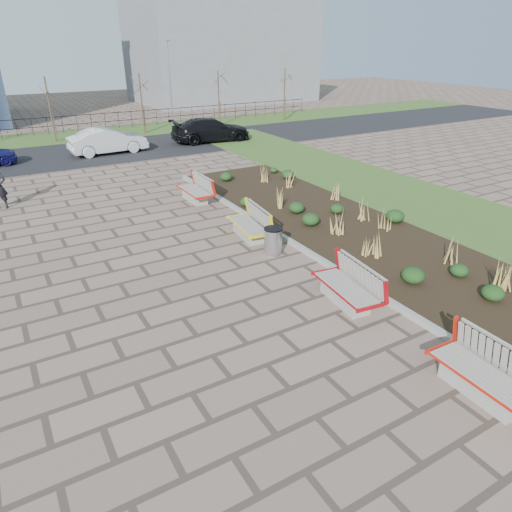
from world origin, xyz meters
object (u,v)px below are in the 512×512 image
litter_bin (273,241)px  bench_a (484,373)px  bench_b (346,285)px  car_black (211,130)px  bench_d (194,189)px  lamp_east (170,88)px  bench_c (248,223)px  car_silver (108,141)px

litter_bin → bench_a: bearing=-90.0°
bench_b → car_black: bearing=80.6°
bench_a → car_black: 24.88m
bench_d → lamp_east: lamp_east is taller
bench_a → bench_c: size_ratio=1.00×
bench_c → lamp_east: (5.00, 19.90, 2.54)m
bench_d → bench_c: bearing=-89.8°
litter_bin → lamp_east: 22.21m
bench_c → bench_b: bearing=-82.7°
bench_a → litter_bin: bearing=91.7°
bench_b → lamp_east: lamp_east is taller
lamp_east → bench_d: bearing=-108.0°
bench_b → bench_c: 4.99m
bench_a → bench_d: 13.37m
bench_a → car_silver: car_silver is taller
bench_a → bench_c: 8.86m
bench_b → lamp_east: size_ratio=0.35×
lamp_east → bench_b: bearing=-101.4°
car_silver → car_black: bearing=-91.3°
bench_d → car_black: bearing=61.6°
bench_a → bench_b: (0.00, 3.87, 0.00)m
lamp_east → bench_c: bearing=-104.1°
bench_a → bench_c: bearing=91.8°
bench_a → bench_c: same height
bench_d → lamp_east: (5.00, 15.39, 2.54)m
bench_a → bench_b: size_ratio=1.00×
litter_bin → car_black: (5.88, 16.89, 0.35)m
bench_a → bench_b: 3.87m
bench_a → car_silver: (-0.83, 24.02, 0.25)m
bench_a → car_silver: size_ratio=0.47×
bench_b → car_silver: bearing=99.1°
bench_c → lamp_east: 20.68m
car_silver → bench_c: bearing=-179.5°
bench_d → car_black: car_black is taller
car_black → lamp_east: bearing=16.4°
bench_a → lamp_east: (5.00, 28.76, 2.54)m
lamp_east → car_silver: bearing=-140.9°
litter_bin → bench_d: bearing=90.1°
bench_b → litter_bin: (0.01, 3.41, -0.08)m
bench_c → car_black: 16.41m
bench_a → car_black: size_ratio=0.41×
car_black → bench_b: bearing=169.4°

